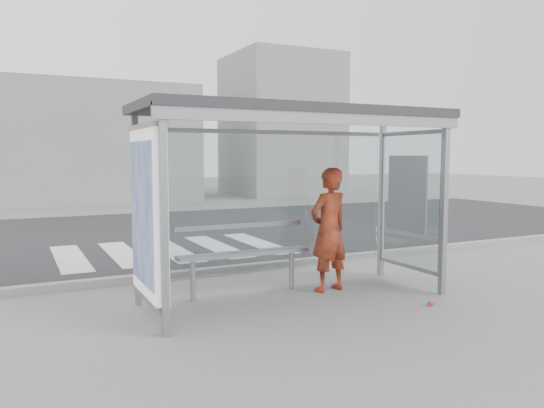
{
  "coord_description": "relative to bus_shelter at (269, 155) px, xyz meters",
  "views": [
    {
      "loc": [
        -3.45,
        -6.29,
        1.98
      ],
      "look_at": [
        -0.26,
        0.2,
        1.32
      ],
      "focal_mm": 35.0,
      "sensor_mm": 36.0,
      "label": 1
    }
  ],
  "objects": [
    {
      "name": "soda_can",
      "position": [
        1.83,
        -1.13,
        -1.95
      ],
      "size": [
        0.14,
        0.11,
        0.07
      ],
      "primitive_type": "cylinder",
      "rotation": [
        0.0,
        1.57,
        0.47
      ],
      "color": "#E2425C",
      "rests_on": "ground"
    },
    {
      "name": "building_right",
      "position": [
        9.37,
        17.94,
        1.52
      ],
      "size": [
        5.0,
        5.0,
        7.0
      ],
      "primitive_type": "cube",
      "color": "gray",
      "rests_on": "ground"
    },
    {
      "name": "curb",
      "position": [
        0.37,
        1.89,
        -1.92
      ],
      "size": [
        30.0,
        0.18,
        0.12
      ],
      "primitive_type": "cube",
      "color": "gray",
      "rests_on": "ground"
    },
    {
      "name": "bench",
      "position": [
        -0.17,
        0.49,
        -1.39
      ],
      "size": [
        1.96,
        0.27,
        1.01
      ],
      "color": "gray",
      "rests_on": "ground"
    },
    {
      "name": "person",
      "position": [
        1.03,
        0.14,
        -1.08
      ],
      "size": [
        0.73,
        0.55,
        1.81
      ],
      "primitive_type": "imported",
      "rotation": [
        0.0,
        0.0,
        3.34
      ],
      "color": "#C16D12",
      "rests_on": "ground"
    },
    {
      "name": "crosswalk",
      "position": [
        -0.13,
        4.44,
        -1.98
      ],
      "size": [
        4.55,
        3.0,
        0.0
      ],
      "color": "silver",
      "rests_on": "ground"
    },
    {
      "name": "road",
      "position": [
        0.37,
        6.94,
        -1.98
      ],
      "size": [
        30.0,
        10.0,
        0.01
      ],
      "primitive_type": "cube",
      "color": "#242426",
      "rests_on": "ground"
    },
    {
      "name": "ground",
      "position": [
        0.37,
        -0.06,
        -1.98
      ],
      "size": [
        80.0,
        80.0,
        0.0
      ],
      "primitive_type": "plane",
      "color": "slate",
      "rests_on": "ground"
    },
    {
      "name": "bus_shelter",
      "position": [
        0.0,
        0.0,
        0.0
      ],
      "size": [
        4.25,
        1.65,
        2.62
      ],
      "color": "gray",
      "rests_on": "ground"
    },
    {
      "name": "building_center",
      "position": [
        0.37,
        17.94,
        0.52
      ],
      "size": [
        8.0,
        5.0,
        5.0
      ],
      "primitive_type": "cube",
      "color": "gray",
      "rests_on": "ground"
    }
  ]
}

